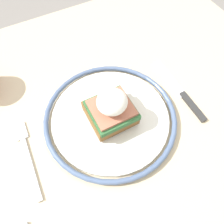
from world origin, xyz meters
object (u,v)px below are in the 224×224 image
at_px(sandwich, 112,109).
at_px(fork, 27,155).
at_px(knife, 182,94).
at_px(plate, 112,119).

bearing_deg(sandwich, fork, 176.57).
xyz_separation_m(sandwich, knife, (0.16, -0.01, -0.04)).
distance_m(plate, fork, 0.17).
distance_m(sandwich, knife, 0.17).
xyz_separation_m(plate, fork, (-0.17, 0.01, -0.01)).
height_order(plate, knife, plate).
bearing_deg(fork, knife, -3.92).
relative_size(plate, sandwich, 3.15).
relative_size(plate, knife, 1.47).
height_order(sandwich, fork, sandwich).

